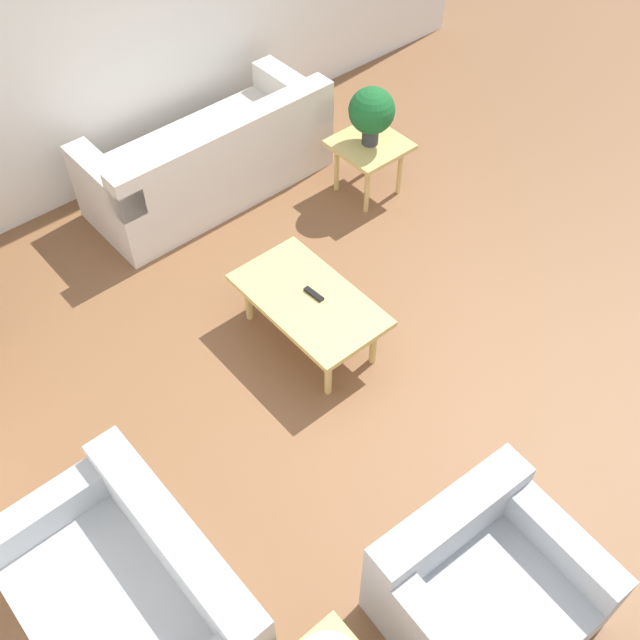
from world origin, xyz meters
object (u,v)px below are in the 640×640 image
at_px(sofa, 211,161).
at_px(armchair, 483,589).
at_px(side_table_plant, 369,150).
at_px(coffee_table, 309,303).
at_px(potted_plant, 372,112).
at_px(loveseat, 134,600).

distance_m(sofa, armchair, 3.93).
xyz_separation_m(sofa, side_table_plant, (-0.84, -0.99, 0.11)).
xyz_separation_m(coffee_table, potted_plant, (0.93, -1.42, 0.40)).
relative_size(armchair, potted_plant, 2.11).
xyz_separation_m(coffee_table, side_table_plant, (0.93, -1.42, 0.04)).
xyz_separation_m(loveseat, coffee_table, (0.92, -1.93, 0.10)).
bearing_deg(coffee_table, side_table_plant, -56.59).
bearing_deg(coffee_table, sofa, -13.67).
bearing_deg(potted_plant, coffee_table, 123.41).
distance_m(sofa, loveseat, 3.58).
bearing_deg(potted_plant, sofa, 49.59).
height_order(armchair, coffee_table, armchair).
relative_size(side_table_plant, potted_plant, 1.13).
distance_m(side_table_plant, potted_plant, 0.36).
bearing_deg(sofa, loveseat, 48.19).
bearing_deg(armchair, side_table_plant, 59.95).
height_order(sofa, loveseat, sofa).
relative_size(sofa, potted_plant, 4.22).
height_order(sofa, potted_plant, potted_plant).
relative_size(coffee_table, potted_plant, 2.21).
height_order(loveseat, potted_plant, potted_plant).
distance_m(loveseat, side_table_plant, 3.83).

